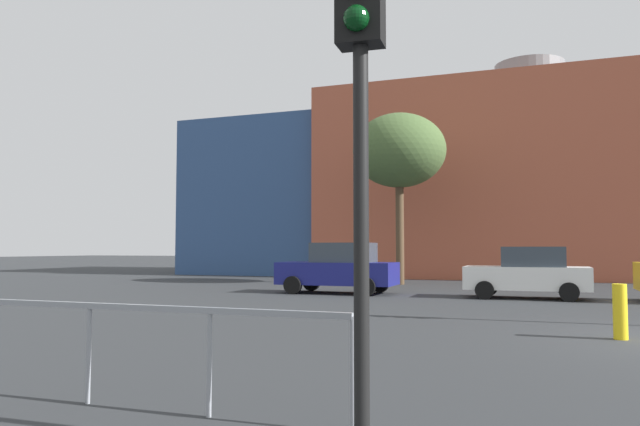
# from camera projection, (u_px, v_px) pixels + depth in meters

# --- Properties ---
(building_backdrop) EXTENTS (41.15, 13.26, 12.55)m
(building_backdrop) POSITION_uv_depth(u_px,v_px,m) (532.00, 189.00, 35.30)
(building_backdrop) COLOR #B2563D
(building_backdrop) RESTS_ON ground_plane
(parked_car_0) EXTENTS (4.14, 2.03, 1.79)m
(parked_car_0) POSITION_uv_depth(u_px,v_px,m) (339.00, 268.00, 21.27)
(parked_car_0) COLOR navy
(parked_car_0) RESTS_ON ground_plane
(parked_car_1) EXTENTS (3.80, 1.87, 1.65)m
(parked_car_1) POSITION_uv_depth(u_px,v_px,m) (528.00, 273.00, 19.07)
(parked_car_1) COLOR white
(parked_car_1) RESTS_ON ground_plane
(traffic_light_near_left) EXTENTS (0.37, 0.37, 4.06)m
(traffic_light_near_left) POSITION_uv_depth(u_px,v_px,m) (360.00, 68.00, 4.63)
(traffic_light_near_left) COLOR black
(traffic_light_near_left) RESTS_ON ground_plane
(bare_tree_0) EXTENTS (4.17, 4.17, 7.66)m
(bare_tree_0) POSITION_uv_depth(u_px,v_px,m) (399.00, 151.00, 26.90)
(bare_tree_0) COLOR brown
(bare_tree_0) RESTS_ON ground_plane
(bollard_yellow_0) EXTENTS (0.24, 0.24, 0.97)m
(bollard_yellow_0) POSITION_uv_depth(u_px,v_px,m) (620.00, 312.00, 10.50)
(bollard_yellow_0) COLOR yellow
(bollard_yellow_0) RESTS_ON ground_plane
(pedestrian_railing) EXTENTS (4.33, 0.06, 1.03)m
(pedestrian_railing) POSITION_uv_depth(u_px,v_px,m) (147.00, 328.00, 5.94)
(pedestrian_railing) COLOR gray
(pedestrian_railing) RESTS_ON ground_plane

